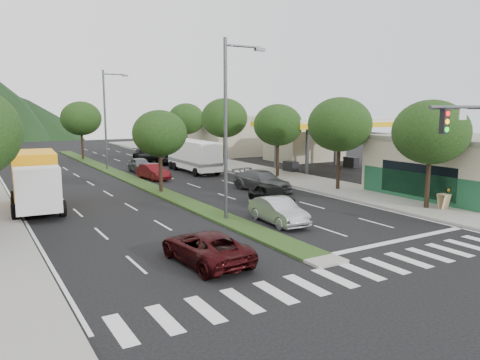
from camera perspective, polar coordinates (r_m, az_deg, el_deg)
ground at (r=20.14m, az=9.53°, el=-9.50°), size 160.00×160.00×0.00m
sidewalk_right at (r=47.16m, az=1.57°, el=1.23°), size 5.00×90.00×0.15m
median at (r=44.76m, az=-14.22°, el=0.53°), size 1.60×56.00×0.12m
crosswalk at (r=18.75m, az=13.54°, el=-11.02°), size 19.00×2.20×0.01m
storefront_right at (r=36.98m, az=25.15°, el=1.31°), size 9.00×10.00×4.00m
gas_canopy at (r=48.24m, az=10.11°, el=6.72°), size 12.20×8.20×5.25m
bldg_right_far at (r=66.79m, az=-2.05°, el=5.63°), size 10.00×16.00×5.20m
tree_r_a at (r=30.72m, az=22.23°, el=5.42°), size 4.60×4.60×6.63m
tree_r_b at (r=36.10m, az=12.06°, el=6.63°), size 4.80×4.80×6.94m
tree_r_c at (r=42.34m, az=4.65°, el=6.69°), size 4.40×4.40×6.48m
tree_r_d at (r=50.82m, az=-1.92°, el=7.55°), size 5.00×5.00×7.17m
tree_r_e at (r=59.78m, az=-6.58°, el=7.41°), size 4.60×4.60×6.71m
tree_med_near at (r=34.89m, az=-9.77°, el=5.62°), size 4.00×4.00×6.02m
tree_med_far at (r=59.86m, az=-18.81°, el=7.11°), size 4.80×4.80×6.94m
streetlight_near at (r=25.86m, az=-1.37°, el=7.24°), size 2.60×0.25×10.00m
streetlight_mid at (r=49.20m, az=-15.91°, el=7.65°), size 2.60×0.25×10.00m
sedan_silver at (r=25.68m, az=4.68°, el=-3.77°), size 1.74×4.38×1.42m
suv_maroon at (r=19.28m, az=-4.24°, el=-8.17°), size 2.50×4.91×1.33m
car_queue_a at (r=30.23m, az=3.83°, el=-1.84°), size 2.15×4.33×1.42m
car_queue_b at (r=35.73m, az=2.70°, el=-0.09°), size 2.86×5.55×1.54m
car_queue_c at (r=42.03m, az=-10.54°, el=0.99°), size 1.93×4.26×1.36m
car_queue_d at (r=53.23m, az=-8.81°, el=2.56°), size 2.39×4.48×1.20m
car_queue_e at (r=46.89m, az=-12.04°, el=1.80°), size 1.87×4.31×1.45m
car_queue_f at (r=57.52m, az=-11.66°, el=3.04°), size 2.37×4.93×1.38m
box_truck at (r=31.58m, az=-23.68°, el=-0.33°), size 3.29×7.39×3.55m
motorhome at (r=46.27m, az=-5.66°, el=3.00°), size 2.66×8.08×3.08m
a_frame_sign at (r=31.22m, az=23.58°, el=-2.23°), size 0.59×0.67×1.26m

